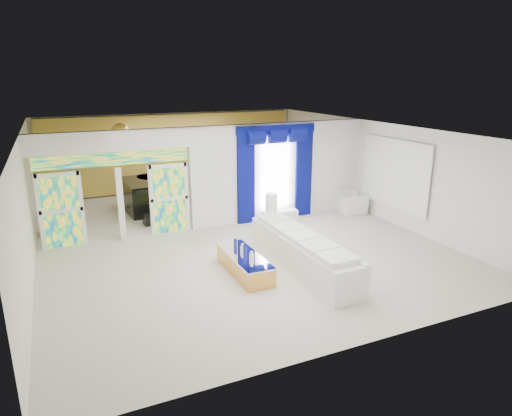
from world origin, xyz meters
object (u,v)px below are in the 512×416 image
white_sofa (303,254)px  console_table (280,216)px  coffee_table (245,265)px  grand_piano (148,195)px  armchair (350,203)px

white_sofa → console_table: (1.12, 3.34, -0.19)m
white_sofa → coffee_table: (-1.35, 0.30, -0.16)m
coffee_table → console_table: (2.47, 3.04, -0.03)m
coffee_table → console_table: bearing=50.9°
coffee_table → grand_piano: (-0.95, 6.08, 0.29)m
coffee_table → grand_piano: 6.16m
coffee_table → armchair: armchair is taller
white_sofa → console_table: white_sofa is taller
white_sofa → grand_piano: grand_piano is taller
white_sofa → grand_piano: 6.78m
coffee_table → armchair: 5.92m
coffee_table → white_sofa: bearing=-12.5°
white_sofa → console_table: 3.53m
console_table → grand_piano: 4.59m
armchair → grand_piano: size_ratio=0.49×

